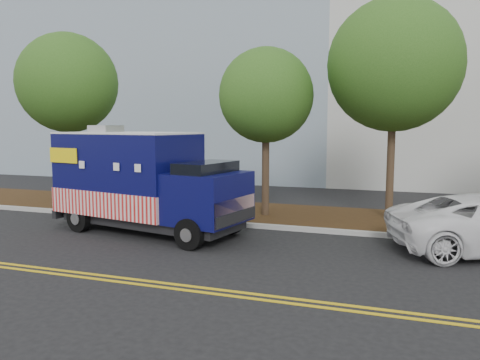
% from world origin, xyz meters
% --- Properties ---
extents(ground, '(120.00, 120.00, 0.00)m').
position_xyz_m(ground, '(0.00, 0.00, 0.00)').
color(ground, black).
rests_on(ground, ground).
extents(curb, '(120.00, 0.18, 0.15)m').
position_xyz_m(curb, '(0.00, 1.40, 0.07)').
color(curb, '#9E9E99').
rests_on(curb, ground).
extents(mulch_strip, '(120.00, 4.00, 0.15)m').
position_xyz_m(mulch_strip, '(0.00, 3.50, 0.07)').
color(mulch_strip, black).
rests_on(mulch_strip, ground).
extents(centerline_near, '(120.00, 0.10, 0.01)m').
position_xyz_m(centerline_near, '(0.00, -4.45, 0.01)').
color(centerline_near, gold).
rests_on(centerline_near, ground).
extents(centerline_far, '(120.00, 0.10, 0.01)m').
position_xyz_m(centerline_far, '(0.00, -4.70, 0.01)').
color(centerline_far, gold).
rests_on(centerline_far, ground).
extents(tree_a, '(4.20, 4.20, 7.26)m').
position_xyz_m(tree_a, '(-7.77, 3.65, 5.15)').
color(tree_a, '#38281C').
rests_on(tree_a, ground).
extents(tree_b, '(3.34, 3.34, 6.08)m').
position_xyz_m(tree_b, '(1.19, 2.97, 4.40)').
color(tree_b, '#38281C').
rests_on(tree_b, ground).
extents(tree_c, '(4.49, 4.49, 7.63)m').
position_xyz_m(tree_c, '(5.43, 3.85, 5.38)').
color(tree_c, '#38281C').
rests_on(tree_c, ground).
extents(sign_post, '(0.06, 0.06, 2.40)m').
position_xyz_m(sign_post, '(-4.76, 1.78, 1.20)').
color(sign_post, '#473828').
rests_on(sign_post, ground).
extents(food_truck, '(6.71, 3.53, 3.37)m').
position_xyz_m(food_truck, '(-1.97, -0.23, 1.52)').
color(food_truck, black).
rests_on(food_truck, ground).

